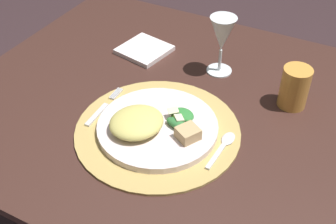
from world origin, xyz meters
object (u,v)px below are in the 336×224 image
dining_table (206,165)px  amber_tumbler (295,87)px  napkin (144,50)px  wine_glass (222,36)px  fork (103,108)px  spoon (225,144)px  dinner_plate (158,127)px

dining_table → amber_tumbler: bearing=37.0°
napkin → amber_tumbler: size_ratio=1.23×
dining_table → wine_glass: (-0.05, 0.17, 0.28)m
dining_table → fork: bearing=-154.2°
spoon → amber_tumbler: bearing=67.4°
amber_tumbler → dining_table: bearing=-143.0°
fork → wine_glass: 0.35m
dining_table → wine_glass: wine_glass is taller
dinner_plate → napkin: bearing=125.0°
fork → napkin: size_ratio=1.22×
dinner_plate → fork: size_ratio=1.76×
dining_table → fork: fork is taller
amber_tumbler → wine_glass: bearing=166.2°
spoon → wine_glass: (-0.12, 0.26, 0.10)m
spoon → napkin: 0.43m
dinner_plate → fork: (-0.15, 0.00, -0.01)m
dinner_plate → spoon: dinner_plate is taller
napkin → wine_glass: 0.25m
dinner_plate → wine_glass: 0.30m
dinner_plate → napkin: size_ratio=2.14×
dining_table → dinner_plate: size_ratio=4.59×
fork → napkin: napkin is taller
wine_glass → amber_tumbler: (0.21, -0.05, -0.06)m
spoon → dining_table: bearing=129.1°
fork → napkin: 0.28m
dining_table → wine_glass: 0.34m
spoon → wine_glass: bearing=114.7°
wine_glass → amber_tumbler: 0.22m
fork → spoon: (0.30, 0.02, 0.00)m
dinner_plate → amber_tumbler: (0.24, 0.23, 0.04)m
napkin → amber_tumbler: amber_tumbler is taller
wine_glass → amber_tumbler: size_ratio=1.55×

